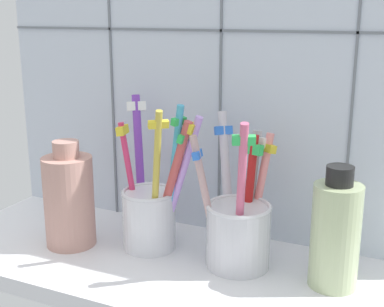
# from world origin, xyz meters

# --- Properties ---
(counter_slab) EXTENTS (0.64, 0.22, 0.02)m
(counter_slab) POSITION_xyz_m (0.00, 0.00, 0.01)
(counter_slab) COLOR silver
(counter_slab) RESTS_ON ground
(tile_wall_back) EXTENTS (0.64, 0.02, 0.45)m
(tile_wall_back) POSITION_xyz_m (-0.00, 0.12, 0.23)
(tile_wall_back) COLOR silver
(tile_wall_back) RESTS_ON ground
(toothbrush_cup_left) EXTENTS (0.13, 0.11, 0.18)m
(toothbrush_cup_left) POSITION_xyz_m (-0.06, 0.03, 0.07)
(toothbrush_cup_left) COLOR silver
(toothbrush_cup_left) RESTS_ON counter_slab
(toothbrush_cup_right) EXTENTS (0.09, 0.11, 0.18)m
(toothbrush_cup_right) POSITION_xyz_m (0.06, 0.03, 0.07)
(toothbrush_cup_right) COLOR silver
(toothbrush_cup_right) RESTS_ON counter_slab
(ceramic_vase) EXTENTS (0.06, 0.06, 0.13)m
(ceramic_vase) POSITION_xyz_m (-0.15, -0.01, 0.08)
(ceramic_vase) COLOR tan
(ceramic_vase) RESTS_ON counter_slab
(soap_bottle) EXTENTS (0.05, 0.05, 0.13)m
(soap_bottle) POSITION_xyz_m (0.17, 0.03, 0.08)
(soap_bottle) COLOR #B1C190
(soap_bottle) RESTS_ON counter_slab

